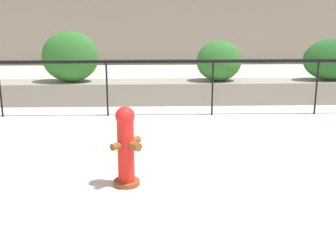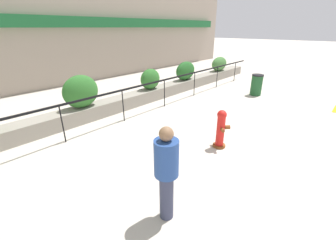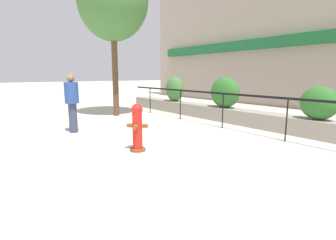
{
  "view_description": "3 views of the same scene",
  "coord_description": "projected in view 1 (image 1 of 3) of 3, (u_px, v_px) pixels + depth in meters",
  "views": [
    {
      "loc": [
        -1.2,
        -4.4,
        2.56
      ],
      "look_at": [
        -1.0,
        2.01,
        0.73
      ],
      "focal_mm": 50.0,
      "sensor_mm": 36.0,
      "label": 1
    },
    {
      "loc": [
        -6.67,
        -1.17,
        3.1
      ],
      "look_at": [
        -1.83,
        3.09,
        0.43
      ],
      "focal_mm": 24.0,
      "sensor_mm": 36.0,
      "label": 2
    },
    {
      "loc": [
        3.47,
        -1.49,
        1.73
      ],
      "look_at": [
        -1.26,
        2.05,
        0.69
      ],
      "focal_mm": 28.0,
      "sensor_mm": 36.0,
      "label": 3
    }
  ],
  "objects": [
    {
      "name": "planter_wall_low",
      "position": [
        206.0,
        92.0,
        10.66
      ],
      "size": [
        18.0,
        0.7,
        0.5
      ],
      "primitive_type": "cube",
      "color": "gray",
      "rests_on": "ground"
    },
    {
      "name": "hedge_bush_1",
      "position": [
        70.0,
        57.0,
        10.35
      ],
      "size": [
        1.26,
        0.7,
        1.12
      ],
      "primitive_type": "ellipsoid",
      "color": "#2D6B28",
      "rests_on": "planter_wall_low"
    },
    {
      "name": "ground_plane",
      "position": [
        267.0,
        237.0,
        4.97
      ],
      "size": [
        120.0,
        120.0,
        0.0
      ],
      "primitive_type": "plane",
      "color": "beige"
    },
    {
      "name": "hedge_bush_2",
      "position": [
        219.0,
        61.0,
        10.48
      ],
      "size": [
        1.01,
        0.63,
        0.91
      ],
      "primitive_type": "ellipsoid",
      "color": "#2D6B28",
      "rests_on": "planter_wall_low"
    },
    {
      "name": "fire_hydrant",
      "position": [
        126.0,
        146.0,
        6.12
      ],
      "size": [
        0.5,
        0.5,
        1.08
      ],
      "color": "brown",
      "rests_on": "ground"
    },
    {
      "name": "fence_railing_segment",
      "position": [
        213.0,
        66.0,
        9.39
      ],
      "size": [
        15.0,
        0.05,
        1.15
      ],
      "color": "black",
      "rests_on": "ground"
    },
    {
      "name": "hedge_bush_3",
      "position": [
        333.0,
        59.0,
        10.55
      ],
      "size": [
        1.39,
        0.6,
        0.95
      ],
      "primitive_type": "ellipsoid",
      "color": "#235B23",
      "rests_on": "planter_wall_low"
    }
  ]
}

